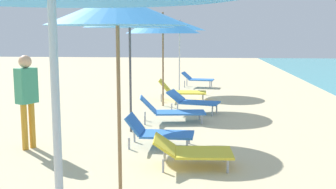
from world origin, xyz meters
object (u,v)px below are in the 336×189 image
(umbrella_fourth, at_px, (117,11))
(lounger_fifth_inland, at_px, (158,132))
(lounger_fifth_shoreside, at_px, (171,110))
(umbrella_farthest, at_px, (180,26))
(lounger_sixth_inland, at_px, (193,101))
(umbrella_fifth, at_px, (130,18))
(umbrella_sixth, at_px, (163,24))
(lounger_sixth_shoreside, at_px, (181,91))
(person_walking_mid, at_px, (27,92))
(lounger_farthest_shoreside, at_px, (197,79))
(lounger_fourth_shoreside, at_px, (192,151))

(umbrella_fourth, height_order, lounger_fifth_inland, umbrella_fourth)
(lounger_fifth_shoreside, relative_size, umbrella_farthest, 0.62)
(lounger_fifth_inland, xyz_separation_m, lounger_sixth_inland, (0.55, 3.34, 0.04))
(umbrella_fourth, distance_m, umbrella_farthest, 9.74)
(umbrella_fifth, bearing_deg, umbrella_sixth, 83.52)
(lounger_sixth_shoreside, distance_m, person_walking_mid, 6.28)
(lounger_sixth_shoreside, xyz_separation_m, person_walking_mid, (-2.47, -5.73, 0.74))
(umbrella_farthest, bearing_deg, lounger_farthest_shoreside, 61.42)
(lounger_farthest_shoreside, bearing_deg, umbrella_sixth, -93.63)
(lounger_fifth_inland, bearing_deg, umbrella_fourth, -94.99)
(lounger_fifth_shoreside, xyz_separation_m, umbrella_farthest, (-0.13, 5.36, 2.08))
(umbrella_fifth, relative_size, lounger_sixth_inland, 1.85)
(umbrella_fifth, height_order, umbrella_farthest, umbrella_fifth)
(lounger_fourth_shoreside, bearing_deg, lounger_fifth_inland, 117.38)
(lounger_fifth_inland, height_order, lounger_farthest_shoreside, lounger_fifth_inland)
(umbrella_fourth, xyz_separation_m, lounger_farthest_shoreside, (0.83, 10.90, -2.06))
(umbrella_fourth, distance_m, person_walking_mid, 3.11)
(lounger_sixth_shoreside, distance_m, umbrella_farthest, 2.97)
(lounger_sixth_inland, bearing_deg, lounger_fifth_inland, -85.78)
(lounger_fifth_inland, height_order, person_walking_mid, person_walking_mid)
(lounger_fifth_inland, relative_size, person_walking_mid, 0.73)
(lounger_fourth_shoreside, bearing_deg, person_walking_mid, 162.34)
(lounger_sixth_inland, distance_m, umbrella_farthest, 4.67)
(lounger_fourth_shoreside, relative_size, umbrella_farthest, 0.49)
(lounger_fourth_shoreside, xyz_separation_m, person_walking_mid, (-3.02, 0.77, 0.79))
(lounger_fifth_shoreside, bearing_deg, umbrella_fourth, -101.92)
(umbrella_fifth, xyz_separation_m, umbrella_farthest, (0.65, 6.39, -0.06))
(umbrella_fifth, bearing_deg, person_walking_mid, -138.04)
(lounger_sixth_shoreside, bearing_deg, umbrella_farthest, 93.36)
(lounger_sixth_shoreside, height_order, umbrella_farthest, umbrella_farthest)
(lounger_sixth_inland, bearing_deg, lounger_sixth_shoreside, 115.65)
(umbrella_fifth, relative_size, person_walking_mid, 1.57)
(umbrella_fifth, xyz_separation_m, person_walking_mid, (-1.64, -1.47, -1.38))
(lounger_fifth_shoreside, distance_m, lounger_sixth_shoreside, 3.23)
(umbrella_farthest, relative_size, lounger_farthest_shoreside, 2.00)
(lounger_fourth_shoreside, height_order, person_walking_mid, person_walking_mid)
(lounger_fifth_inland, distance_m, lounger_sixth_shoreside, 5.36)
(umbrella_fourth, relative_size, umbrella_fifth, 0.98)
(umbrella_sixth, bearing_deg, person_walking_mid, -113.02)
(umbrella_fourth, relative_size, lounger_fifth_inland, 2.10)
(umbrella_farthest, bearing_deg, umbrella_sixth, -95.16)
(lounger_farthest_shoreside, xyz_separation_m, person_walking_mid, (-2.92, -9.02, 0.72))
(umbrella_fifth, relative_size, lounger_sixth_shoreside, 1.81)
(lounger_fifth_inland, height_order, umbrella_sixth, umbrella_sixth)
(umbrella_fourth, distance_m, lounger_fifth_shoreside, 4.87)
(lounger_sixth_shoreside, height_order, person_walking_mid, person_walking_mid)
(lounger_fifth_shoreside, bearing_deg, person_walking_mid, -141.69)
(lounger_sixth_shoreside, relative_size, lounger_farthest_shoreside, 1.15)
(lounger_fourth_shoreside, xyz_separation_m, lounger_farthest_shoreside, (-0.10, 9.79, 0.07))
(lounger_fifth_shoreside, height_order, umbrella_sixth, umbrella_sixth)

